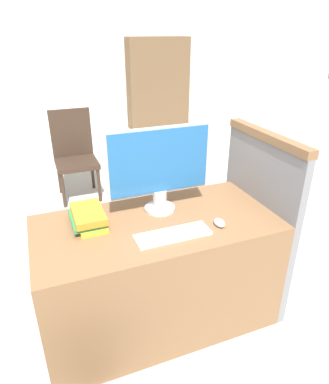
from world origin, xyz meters
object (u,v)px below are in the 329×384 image
Objects in this scene: keyboard at (173,235)px; book_stack at (88,217)px; far_chair at (74,151)px; mouse at (220,223)px; monitor at (159,167)px.

keyboard is 1.48× the size of book_stack.
keyboard is at bearing -98.46° from far_chair.
mouse is (0.29, 0.00, 0.01)m from keyboard.
monitor reaches higher than book_stack.
book_stack is (-0.40, 0.28, 0.04)m from keyboard.
monitor is 0.66× the size of far_chair.
mouse is at bearing -91.38° from far_chair.
far_chair reaches higher than keyboard.
far_chair is at bearing 85.02° from book_stack.
book_stack is 2.00m from far_chair.
monitor is at bearing 129.22° from mouse.
mouse is 0.09× the size of far_chair.
book_stack reaches higher than keyboard.
mouse is at bearing -22.41° from book_stack.
keyboard is 0.29m from mouse.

